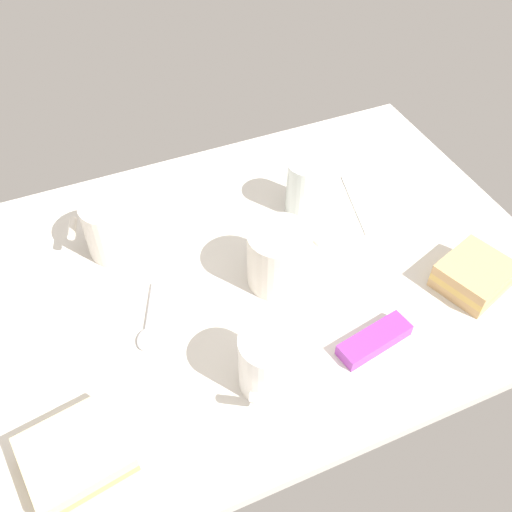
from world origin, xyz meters
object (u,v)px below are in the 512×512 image
(sandwich_side, at_px, (474,275))
(snack_bar, at_px, (374,340))
(glass_of_milk, at_px, (306,189))
(sandwich_main, at_px, (77,457))
(coffee_mug_black, at_px, (113,226))
(spoon, at_px, (147,326))
(coffee_mug_milky, at_px, (279,257))
(paper_napkin, at_px, (395,200))
(coffee_mug_spare, at_px, (270,361))

(sandwich_side, height_order, snack_bar, sandwich_side)
(glass_of_milk, xyz_separation_m, snack_bar, (-0.04, -0.29, -0.03))
(sandwich_side, bearing_deg, glass_of_milk, 121.31)
(sandwich_main, xyz_separation_m, glass_of_milk, (0.45, 0.30, 0.02))
(coffee_mug_black, relative_size, glass_of_milk, 1.18)
(snack_bar, bearing_deg, spoon, 141.45)
(coffee_mug_milky, bearing_deg, snack_bar, -65.94)
(sandwich_side, bearing_deg, coffee_mug_black, 148.67)
(coffee_mug_milky, xyz_separation_m, sandwich_side, (0.27, -0.13, -0.03))
(sandwich_side, xyz_separation_m, paper_napkin, (0.00, 0.21, -0.02))
(coffee_mug_spare, bearing_deg, paper_napkin, 34.42)
(coffee_mug_spare, height_order, snack_bar, coffee_mug_spare)
(sandwich_main, height_order, glass_of_milk, glass_of_milk)
(sandwich_side, xyz_separation_m, spoon, (-0.48, 0.12, -0.02))
(sandwich_side, bearing_deg, coffee_mug_milky, 154.44)
(paper_napkin, bearing_deg, coffee_mug_milky, -162.60)
(coffee_mug_black, relative_size, spoon, 1.00)
(sandwich_main, xyz_separation_m, snack_bar, (0.41, 0.01, -0.01))
(coffee_mug_black, xyz_separation_m, sandwich_side, (0.48, -0.29, -0.03))
(coffee_mug_milky, relative_size, paper_napkin, 0.78)
(coffee_mug_milky, height_order, snack_bar, coffee_mug_milky)
(sandwich_side, bearing_deg, snack_bar, -169.72)
(coffee_mug_milky, relative_size, sandwich_side, 0.98)
(coffee_mug_black, height_order, glass_of_milk, glass_of_milk)
(sandwich_main, bearing_deg, coffee_mug_black, 68.99)
(snack_bar, bearing_deg, coffee_mug_spare, 168.17)
(coffee_mug_milky, distance_m, spoon, 0.22)
(coffee_mug_black, relative_size, coffee_mug_milky, 0.97)
(sandwich_main, bearing_deg, spoon, 51.59)
(sandwich_main, distance_m, sandwich_side, 0.61)
(coffee_mug_black, xyz_separation_m, coffee_mug_milky, (0.21, -0.16, 0.00))
(coffee_mug_black, bearing_deg, sandwich_side, -31.33)
(glass_of_milk, xyz_separation_m, spoon, (-0.32, -0.14, -0.04))
(coffee_mug_black, bearing_deg, sandwich_main, -111.01)
(coffee_mug_black, distance_m, snack_bar, 0.43)
(sandwich_side, height_order, spoon, sandwich_side)
(sandwich_main, bearing_deg, sandwich_side, 4.26)
(glass_of_milk, bearing_deg, sandwich_main, -146.20)
(sandwich_side, height_order, glass_of_milk, glass_of_milk)
(coffee_mug_spare, relative_size, sandwich_side, 0.83)
(coffee_mug_black, xyz_separation_m, sandwich_main, (-0.13, -0.33, -0.03))
(coffee_mug_spare, xyz_separation_m, spoon, (-0.12, 0.15, -0.04))
(coffee_mug_milky, height_order, sandwich_main, coffee_mug_milky)
(coffee_mug_black, distance_m, coffee_mug_spare, 0.34)
(spoon, bearing_deg, glass_of_milk, 23.40)
(coffee_mug_spare, distance_m, glass_of_milk, 0.35)
(sandwich_side, bearing_deg, paper_napkin, 89.84)
(coffee_mug_spare, xyz_separation_m, sandwich_main, (-0.25, -0.01, -0.03))
(coffee_mug_milky, xyz_separation_m, sandwich_main, (-0.34, -0.17, -0.03))
(coffee_mug_milky, bearing_deg, coffee_mug_black, 142.30)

